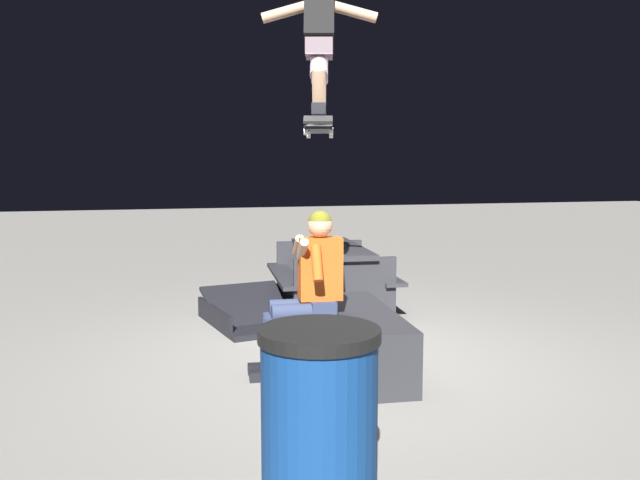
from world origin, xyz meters
name	(u,v)px	position (x,y,z in m)	size (l,w,h in m)	color
ground_plane	(350,361)	(0.00, 0.00, 0.00)	(40.00, 40.00, 0.00)	gray
ledge_box_main	(353,341)	(-0.22, 0.05, 0.25)	(1.57, 0.67, 0.50)	#28282D
person_sitting_on_ledge	(307,284)	(-0.24, 0.44, 0.74)	(0.60, 0.77, 1.33)	#2D3856
skateboard	(319,127)	(-0.41, 0.39, 1.98)	(1.04, 0.47, 0.13)	black
skater_airborne	(319,35)	(-0.36, 0.37, 2.67)	(0.64, 0.87, 1.12)	black
kicker_ramp	(256,317)	(1.52, 0.58, 0.07)	(1.37, 1.14, 0.45)	black
picnic_table_back	(331,267)	(2.01, -0.39, 0.50)	(1.80, 1.47, 0.75)	#28282D
trash_bin	(319,428)	(-2.41, 0.91, 0.48)	(0.57, 0.57, 0.96)	navy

